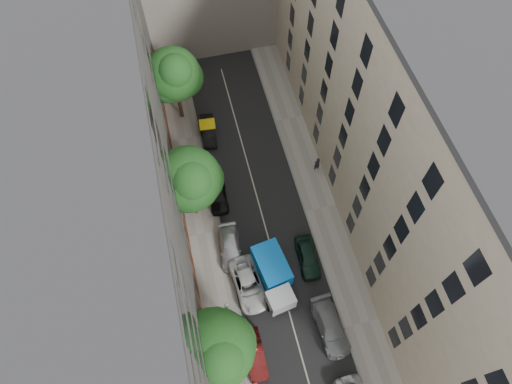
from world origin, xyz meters
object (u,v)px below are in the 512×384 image
object	(u,v)px
car_right_2	(308,257)
pedestrian	(317,164)
tree_mid	(190,181)
lamp_post	(228,314)
tree_far	(175,76)
car_left_2	(248,284)
car_left_1	(255,354)
tree_near	(216,351)
car_left_3	(230,248)
tarp_truck	(274,276)
car_left_5	(208,131)
car_left_4	(218,194)
car_right_1	(330,327)

from	to	relation	value
car_right_2	pedestrian	size ratio (longest dim) A/B	2.35
tree_mid	lamp_post	world-z (taller)	tree_mid
tree_far	pedestrian	xyz separation A→B (m)	(11.68, -9.60, -5.02)
lamp_post	car_left_2	bearing A→B (deg)	52.83
car_left_1	tree_near	bearing A→B (deg)	-178.51
car_left_1	car_left_3	distance (m)	9.20
car_right_2	tarp_truck	bearing A→B (deg)	-156.74
tree_near	tree_mid	world-z (taller)	tree_mid
car_left_2	lamp_post	bearing A→B (deg)	-132.30
car_left_2	lamp_post	world-z (taller)	lamp_post
tarp_truck	lamp_post	world-z (taller)	lamp_post
car_left_2	tree_far	size ratio (longest dim) A/B	0.58
car_left_5	lamp_post	distance (m)	20.03
car_left_5	tree_near	distance (m)	23.25
car_left_1	car_left_5	bearing A→B (deg)	88.79
car_right_2	lamp_post	xyz separation A→B (m)	(-7.79, -4.08, 3.16)
pedestrian	tarp_truck	bearing A→B (deg)	43.04
car_left_1	car_left_2	distance (m)	5.66
car_left_1	car_left_4	bearing A→B (deg)	90.06
car_right_1	lamp_post	bearing A→B (deg)	161.30
car_left_4	car_left_5	size ratio (longest dim) A/B	1.03
car_left_5	lamp_post	xyz separation A→B (m)	(-1.88, -19.68, 3.21)
tarp_truck	car_left_1	size ratio (longest dim) A/B	1.47
car_left_4	car_right_2	size ratio (longest dim) A/B	1.00
car_left_3	tree_near	bearing A→B (deg)	-101.38
car_left_3	tree_near	world-z (taller)	tree_near
car_left_4	tree_near	size ratio (longest dim) A/B	0.49
car_left_5	pedestrian	distance (m)	11.64
car_right_2	tree_far	xyz separation A→B (m)	(-8.08, 18.49, 5.35)
tarp_truck	tree_near	distance (m)	9.09
tarp_truck	lamp_post	bearing A→B (deg)	-156.00
tree_mid	tree_far	size ratio (longest dim) A/B	0.97
car_left_3	tree_mid	world-z (taller)	tree_mid
car_left_1	car_right_2	distance (m)	9.34
car_left_1	tarp_truck	bearing A→B (deg)	61.76
tarp_truck	car_left_4	size ratio (longest dim) A/B	1.43
tarp_truck	car_right_1	distance (m)	6.07
pedestrian	tree_near	bearing A→B (deg)	38.84
tarp_truck	car_right_1	bearing A→B (deg)	-64.68
lamp_post	pedestrian	bearing A→B (deg)	48.73
car_left_3	car_right_1	xyz separation A→B (m)	(6.40, -8.60, 0.07)
car_left_5	pedestrian	size ratio (longest dim) A/B	2.28
tree_far	pedestrian	distance (m)	15.93
car_right_2	tree_near	size ratio (longest dim) A/B	0.49
car_right_1	car_left_1	bearing A→B (deg)	-178.13
car_left_5	tree_near	world-z (taller)	tree_near
car_left_4	tree_mid	world-z (taller)	tree_mid
car_left_3	tree_far	distance (m)	17.06
tree_far	lamp_post	bearing A→B (deg)	-89.26
car_left_5	tree_far	xyz separation A→B (m)	(-2.18, 2.89, 5.39)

